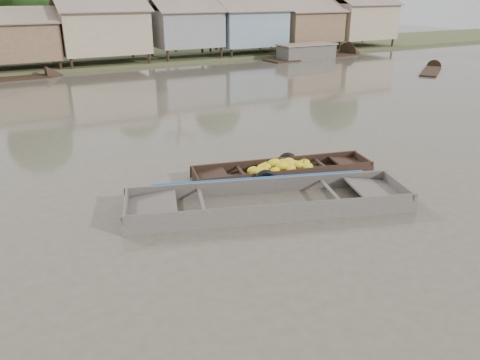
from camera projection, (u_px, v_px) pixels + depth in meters
name	position (u px, v px, depth m)	size (l,w,h in m)	color
ground	(264.00, 217.00, 12.49)	(120.00, 120.00, 0.00)	#50493D
riverbank	(102.00, 23.00, 38.77)	(120.00, 12.47, 10.22)	#384723
banana_boat	(281.00, 171.00, 15.18)	(6.05, 2.63, 0.82)	black
viewer_boat	(269.00, 205.00, 13.06)	(8.15, 4.35, 0.64)	#403B36
distant_boats	(259.00, 61.00, 38.50)	(44.66, 14.01, 1.38)	black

